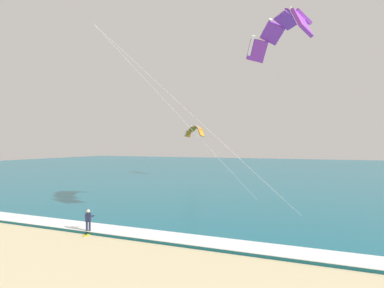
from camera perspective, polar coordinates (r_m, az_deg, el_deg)
The scene contains 6 objects.
sea at distance 78.60m, azimuth 15.76°, elevation -4.42°, with size 200.00×120.00×0.20m, color #146075.
surf_foam at distance 22.10m, azimuth -5.38°, elevation -15.45°, with size 200.00×2.12×0.04m, color white.
surfboard at distance 24.18m, azimuth -17.45°, elevation -14.57°, with size 0.83×1.47×0.09m.
kitesurfer at distance 23.99m, azimuth -17.43°, elevation -12.44°, with size 0.62×0.62×1.69m.
kite_primary at distance 28.32m, azimuth 15.07°, elevation 18.60°, with size 13.93×11.66×15.28m.
kite_distant at distance 62.57m, azimuth 0.56°, elevation 2.39°, with size 5.31×4.36×2.23m.
Camera 1 is at (10.20, -4.01, 6.09)m, focal length 30.94 mm.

